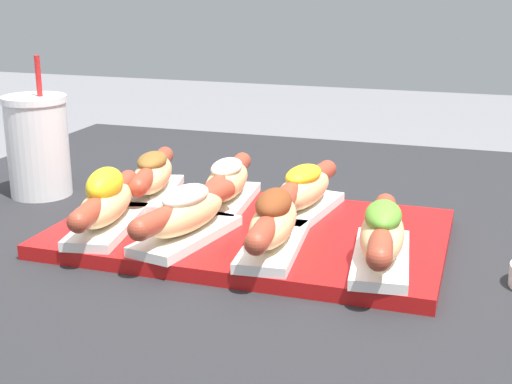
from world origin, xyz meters
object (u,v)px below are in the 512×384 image
Objects in this scene: hot_dog_1 at (186,214)px; hot_dog_5 at (227,182)px; hot_dog_2 at (274,222)px; hot_dog_6 at (303,190)px; serving_tray at (251,233)px; hot_dog_4 at (153,175)px; hot_dog_3 at (382,235)px; drink_cup at (38,146)px; hot_dog_0 at (106,203)px.

hot_dog_5 is at bearing 90.83° from hot_dog_1.
hot_dog_6 is at bearing 90.18° from hot_dog_2.
hot_dog_4 is at bearing 156.57° from serving_tray.
hot_dog_2 reaches higher than hot_dog_3.
hot_dog_6 is 0.95× the size of drink_cup.
hot_dog_0 reaches higher than hot_dog_2.
hot_dog_1 is 0.99× the size of hot_dog_6.
drink_cup is (-0.37, 0.09, 0.07)m from serving_tray.
hot_dog_3 is at bearing -0.22° from hot_dog_1.
hot_dog_3 is at bearing -0.97° from hot_dog_2.
hot_dog_0 reaches higher than hot_dog_6.
serving_tray is 2.41× the size of hot_dog_1.
hot_dog_4 is 0.98× the size of hot_dog_5.
hot_dog_3 is at bearing -22.28° from serving_tray.
hot_dog_0 reaches higher than hot_dog_5.
hot_dog_2 is 0.14m from hot_dog_6.
hot_dog_1 is 0.99× the size of hot_dog_5.
drink_cup reaches higher than hot_dog_5.
hot_dog_3 is at bearing -16.34° from drink_cup.
hot_dog_0 is 0.34m from hot_dog_3.
hot_dog_2 is at bearing -32.90° from hot_dog_4.
drink_cup is at bearing 159.44° from hot_dog_2.
hot_dog_2 reaches higher than hot_dog_5.
drink_cup reaches higher than hot_dog_2.
hot_dog_5 is at bearing -2.58° from drink_cup.
hot_dog_1 reaches higher than serving_tray.
hot_dog_1 is (0.11, -0.00, -0.00)m from hot_dog_0.
serving_tray is at bearing -51.02° from hot_dog_5.
hot_dog_3 is 1.00× the size of hot_dog_6.
hot_dog_0 is at bearing -126.75° from hot_dog_5.
hot_dog_0 is at bearing 179.50° from hot_dog_3.
hot_dog_0 is 0.95× the size of drink_cup.
hot_dog_6 is (0.22, 0.14, -0.00)m from hot_dog_0.
hot_dog_4 is (-0.35, 0.15, -0.00)m from hot_dog_3.
hot_dog_2 is 0.18m from hot_dog_5.
hot_dog_0 is 0.14m from hot_dog_4.
drink_cup reaches higher than hot_dog_0.
hot_dog_0 is 1.00× the size of hot_dog_1.
hot_dog_0 is 0.99× the size of hot_dog_5.
hot_dog_5 is (-0.00, 0.15, -0.00)m from hot_dog_1.
hot_dog_4 is 0.98× the size of hot_dog_6.
hot_dog_3 is 1.00× the size of hot_dog_5.
hot_dog_5 is at bearing 177.09° from hot_dog_6.
hot_dog_4 is at bearing -3.80° from drink_cup.
hot_dog_2 is 0.95× the size of drink_cup.
hot_dog_1 is at bearing -1.11° from hot_dog_0.
hot_dog_1 is 0.99× the size of hot_dog_3.
drink_cup is (-0.31, 0.01, 0.03)m from hot_dog_5.
serving_tray is 0.09m from hot_dog_6.
serving_tray is 2.38× the size of hot_dog_5.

